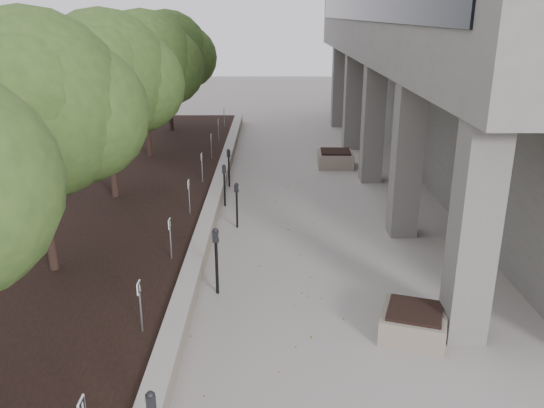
{
  "coord_description": "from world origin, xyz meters",
  "views": [
    {
      "loc": [
        -0.11,
        -7.89,
        5.65
      ],
      "look_at": [
        -0.08,
        5.04,
        1.17
      ],
      "focal_mm": 36.6,
      "sensor_mm": 36.0,
      "label": 1
    }
  ],
  "objects_px": {
    "crabapple_tree_3": "(107,106)",
    "parking_meter_3": "(237,205)",
    "crabapple_tree_2": "(37,146)",
    "planter_front": "(414,322)",
    "parking_meter_5": "(229,168)",
    "planter_back": "(335,158)",
    "parking_meter_2": "(217,261)",
    "crabapple_tree_4": "(145,85)",
    "parking_meter_4": "(224,185)",
    "crabapple_tree_5": "(168,71)"
  },
  "relations": [
    {
      "from": "parking_meter_3",
      "to": "planter_front",
      "type": "distance_m",
      "value": 6.52
    },
    {
      "from": "crabapple_tree_2",
      "to": "parking_meter_4",
      "type": "bearing_deg",
      "value": 58.1
    },
    {
      "from": "parking_meter_4",
      "to": "parking_meter_3",
      "type": "bearing_deg",
      "value": -90.13
    },
    {
      "from": "parking_meter_5",
      "to": "planter_front",
      "type": "height_order",
      "value": "parking_meter_5"
    },
    {
      "from": "crabapple_tree_4",
      "to": "parking_meter_4",
      "type": "distance_m",
      "value": 6.26
    },
    {
      "from": "parking_meter_2",
      "to": "parking_meter_4",
      "type": "relative_size",
      "value": 1.12
    },
    {
      "from": "crabapple_tree_5",
      "to": "parking_meter_4",
      "type": "xyz_separation_m",
      "value": [
        3.27,
        -9.75,
        -2.46
      ]
    },
    {
      "from": "crabapple_tree_2",
      "to": "parking_meter_3",
      "type": "distance_m",
      "value": 5.66
    },
    {
      "from": "crabapple_tree_2",
      "to": "planter_back",
      "type": "bearing_deg",
      "value": 54.08
    },
    {
      "from": "crabapple_tree_4",
      "to": "crabapple_tree_5",
      "type": "xyz_separation_m",
      "value": [
        0.0,
        5.0,
        0.0
      ]
    },
    {
      "from": "crabapple_tree_2",
      "to": "crabapple_tree_5",
      "type": "relative_size",
      "value": 1.0
    },
    {
      "from": "parking_meter_2",
      "to": "planter_front",
      "type": "bearing_deg",
      "value": -20.09
    },
    {
      "from": "crabapple_tree_3",
      "to": "parking_meter_4",
      "type": "height_order",
      "value": "crabapple_tree_3"
    },
    {
      "from": "crabapple_tree_2",
      "to": "planter_back",
      "type": "height_order",
      "value": "crabapple_tree_2"
    },
    {
      "from": "parking_meter_3",
      "to": "planter_front",
      "type": "height_order",
      "value": "parking_meter_3"
    },
    {
      "from": "planter_back",
      "to": "crabapple_tree_2",
      "type": "bearing_deg",
      "value": -125.92
    },
    {
      "from": "parking_meter_4",
      "to": "crabapple_tree_4",
      "type": "bearing_deg",
      "value": 109.48
    },
    {
      "from": "planter_front",
      "to": "parking_meter_5",
      "type": "bearing_deg",
      "value": 113.58
    },
    {
      "from": "parking_meter_4",
      "to": "crabapple_tree_5",
      "type": "bearing_deg",
      "value": 93.46
    },
    {
      "from": "crabapple_tree_2",
      "to": "planter_front",
      "type": "relative_size",
      "value": 4.71
    },
    {
      "from": "parking_meter_3",
      "to": "crabapple_tree_5",
      "type": "bearing_deg",
      "value": 123.85
    },
    {
      "from": "parking_meter_4",
      "to": "parking_meter_5",
      "type": "relative_size",
      "value": 1.01
    },
    {
      "from": "crabapple_tree_4",
      "to": "parking_meter_3",
      "type": "relative_size",
      "value": 4.18
    },
    {
      "from": "crabapple_tree_2",
      "to": "crabapple_tree_4",
      "type": "bearing_deg",
      "value": 90.0
    },
    {
      "from": "crabapple_tree_3",
      "to": "parking_meter_3",
      "type": "relative_size",
      "value": 4.18
    },
    {
      "from": "planter_back",
      "to": "crabapple_tree_5",
      "type": "bearing_deg",
      "value": 144.7
    },
    {
      "from": "parking_meter_4",
      "to": "parking_meter_5",
      "type": "height_order",
      "value": "parking_meter_4"
    },
    {
      "from": "crabapple_tree_5",
      "to": "planter_back",
      "type": "bearing_deg",
      "value": -35.3
    },
    {
      "from": "crabapple_tree_3",
      "to": "planter_front",
      "type": "xyz_separation_m",
      "value": [
        7.31,
        -7.0,
        -2.85
      ]
    },
    {
      "from": "parking_meter_5",
      "to": "crabapple_tree_4",
      "type": "bearing_deg",
      "value": 123.77
    },
    {
      "from": "crabapple_tree_4",
      "to": "parking_meter_2",
      "type": "height_order",
      "value": "crabapple_tree_4"
    },
    {
      "from": "crabapple_tree_2",
      "to": "crabapple_tree_3",
      "type": "relative_size",
      "value": 1.0
    },
    {
      "from": "crabapple_tree_4",
      "to": "planter_front",
      "type": "bearing_deg",
      "value": -58.64
    },
    {
      "from": "parking_meter_2",
      "to": "parking_meter_5",
      "type": "distance_m",
      "value": 7.66
    },
    {
      "from": "crabapple_tree_4",
      "to": "planter_back",
      "type": "distance_m",
      "value": 7.71
    },
    {
      "from": "parking_meter_3",
      "to": "parking_meter_5",
      "type": "height_order",
      "value": "parking_meter_5"
    },
    {
      "from": "parking_meter_3",
      "to": "parking_meter_2",
      "type": "bearing_deg",
      "value": -77.16
    },
    {
      "from": "crabapple_tree_3",
      "to": "parking_meter_3",
      "type": "height_order",
      "value": "crabapple_tree_3"
    },
    {
      "from": "crabapple_tree_2",
      "to": "crabapple_tree_3",
      "type": "bearing_deg",
      "value": 90.0
    },
    {
      "from": "crabapple_tree_2",
      "to": "crabapple_tree_4",
      "type": "relative_size",
      "value": 1.0
    },
    {
      "from": "crabapple_tree_4",
      "to": "planter_back",
      "type": "height_order",
      "value": "crabapple_tree_4"
    },
    {
      "from": "crabapple_tree_5",
      "to": "parking_meter_2",
      "type": "height_order",
      "value": "crabapple_tree_5"
    },
    {
      "from": "parking_meter_2",
      "to": "parking_meter_5",
      "type": "bearing_deg",
      "value": 95.57
    },
    {
      "from": "crabapple_tree_4",
      "to": "parking_meter_5",
      "type": "bearing_deg",
      "value": -39.76
    },
    {
      "from": "parking_meter_5",
      "to": "parking_meter_2",
      "type": "bearing_deg",
      "value": -104.28
    },
    {
      "from": "parking_meter_4",
      "to": "parking_meter_2",
      "type": "bearing_deg",
      "value": -102.21
    },
    {
      "from": "crabapple_tree_3",
      "to": "planter_back",
      "type": "relative_size",
      "value": 4.08
    },
    {
      "from": "parking_meter_2",
      "to": "crabapple_tree_3",
      "type": "bearing_deg",
      "value": 126.87
    },
    {
      "from": "crabapple_tree_2",
      "to": "parking_meter_5",
      "type": "height_order",
      "value": "crabapple_tree_2"
    },
    {
      "from": "crabapple_tree_4",
      "to": "parking_meter_5",
      "type": "relative_size",
      "value": 4.12
    }
  ]
}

